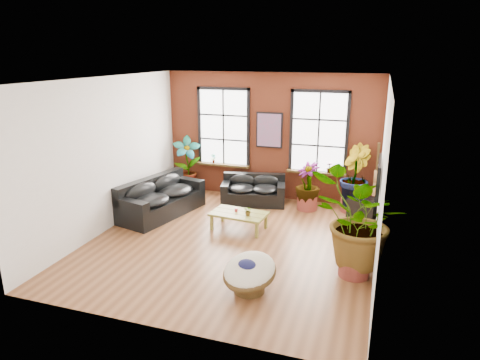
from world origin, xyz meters
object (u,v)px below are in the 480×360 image
(sofa_left, at_px, (160,198))
(papasan_chair, at_px, (249,272))
(sofa_back, at_px, (254,191))
(coffee_table, at_px, (239,215))

(sofa_left, xyz_separation_m, papasan_chair, (3.26, -2.85, -0.06))
(sofa_left, relative_size, papasan_chair, 2.09)
(sofa_back, relative_size, sofa_left, 0.73)
(sofa_back, relative_size, coffee_table, 1.37)
(sofa_back, xyz_separation_m, papasan_chair, (1.22, -4.41, 0.01))
(sofa_back, xyz_separation_m, coffee_table, (0.19, -1.87, 0.01))
(sofa_back, xyz_separation_m, sofa_left, (-2.03, -1.55, 0.07))
(papasan_chair, bearing_deg, sofa_left, 159.37)
(coffee_table, xyz_separation_m, papasan_chair, (1.03, -2.54, -0.00))
(sofa_left, bearing_deg, coffee_table, -84.02)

